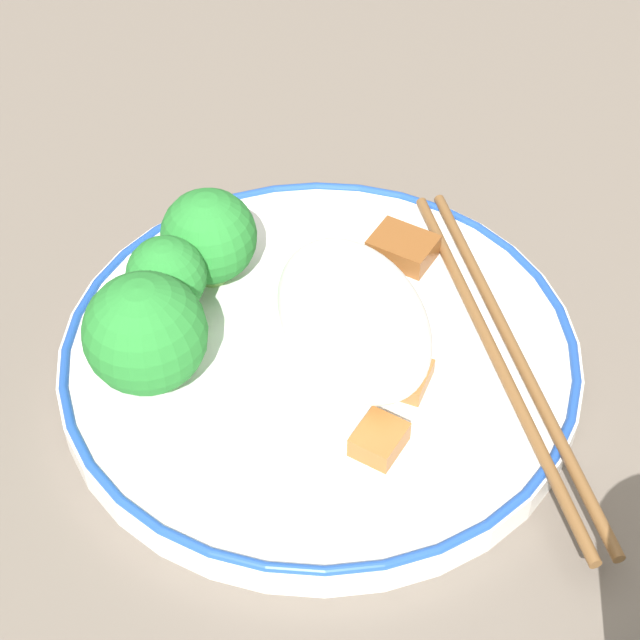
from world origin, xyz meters
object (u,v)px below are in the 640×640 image
Objects in this scene: broccoli_back_left at (209,237)px; chopsticks at (505,353)px; broccoli_back_right at (145,334)px; broccoli_back_center at (167,279)px; plate at (320,355)px.

broccoli_back_left is 0.22× the size of chopsticks.
broccoli_back_right is 0.18m from chopsticks.
broccoli_back_right is (0.06, -0.05, 0.01)m from broccoli_back_left.
broccoli_back_center is at bearing -122.01° from chopsticks.
broccoli_back_center reaches higher than chopsticks.
broccoli_back_left is at bearing -155.18° from plate.
plate is 0.09m from chopsticks.
plate is 4.14× the size of broccoli_back_right.
broccoli_back_left is at bearing 138.49° from broccoli_back_right.
chopsticks reaches higher than plate.
broccoli_back_left reaches higher than broccoli_back_center.
broccoli_back_left is at bearing 127.31° from broccoli_back_center.
plate is at bearing 52.81° from broccoli_back_center.
broccoli_back_left is (-0.07, -0.03, 0.03)m from plate.
broccoli_back_center is (0.02, -0.03, 0.00)m from broccoli_back_left.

